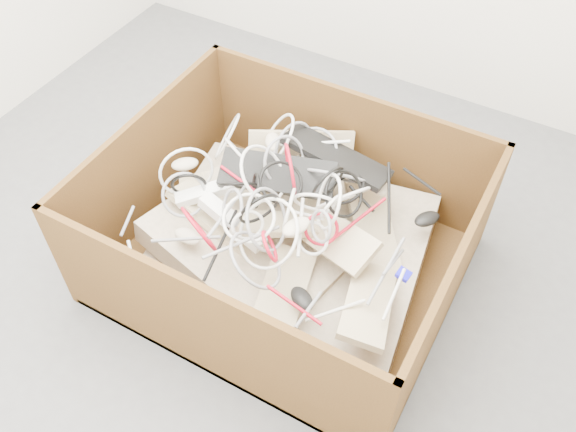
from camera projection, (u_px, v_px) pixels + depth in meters
The scene contains 8 objects.
ground at pixel (226, 262), 2.53m from camera, with size 3.00×3.00×0.00m, color #4E4E51.
cardboard_box at pixel (281, 246), 2.42m from camera, with size 1.29×1.07×0.55m.
keyboard_pile at pixel (299, 214), 2.32m from camera, with size 1.08×1.01×0.31m.
mice_scatter at pixel (292, 208), 2.28m from camera, with size 1.04×0.68×0.23m.
power_strip_left at pixel (212, 190), 2.32m from camera, with size 0.28×0.05×0.04m, color white.
power_strip_right at pixel (232, 222), 2.24m from camera, with size 0.29×0.06×0.04m, color white.
vga_plug at pixel (404, 274), 2.05m from camera, with size 0.04×0.04×0.02m, color #100DCF.
cable_tangle at pixel (276, 190), 2.23m from camera, with size 1.04×0.90×0.42m.
Camera 1 is at (0.97, -1.22, 2.02)m, focal length 38.67 mm.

